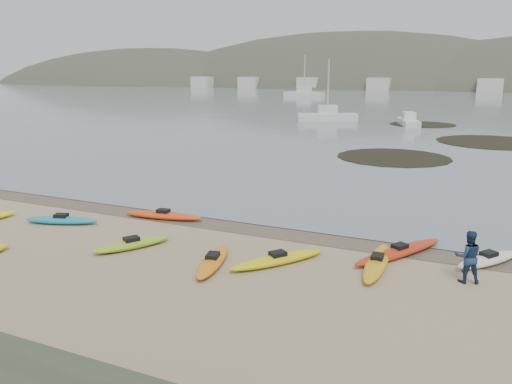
% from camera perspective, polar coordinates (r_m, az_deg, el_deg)
% --- Properties ---
extents(ground, '(600.00, 600.00, 0.00)m').
position_cam_1_polar(ground, '(21.97, 0.00, -3.80)').
color(ground, tan).
rests_on(ground, ground).
extents(wet_sand, '(60.00, 60.00, 0.00)m').
position_cam_1_polar(wet_sand, '(21.71, -0.32, -4.01)').
color(wet_sand, brown).
rests_on(wet_sand, ground).
extents(water, '(1200.00, 1200.00, 0.00)m').
position_cam_1_polar(water, '(319.30, 23.02, 11.59)').
color(water, slate).
rests_on(water, ground).
extents(kayaks, '(22.74, 10.42, 0.34)m').
position_cam_1_polar(kayaks, '(19.36, -5.71, -5.82)').
color(kayaks, teal).
rests_on(kayaks, ground).
extents(person_east, '(0.99, 0.86, 1.73)m').
position_cam_1_polar(person_east, '(17.38, 23.06, -6.81)').
color(person_east, navy).
rests_on(person_east, ground).
extents(kelp_mats, '(16.80, 33.77, 0.04)m').
position_cam_1_polar(kelp_mats, '(51.46, 20.78, 5.55)').
color(kelp_mats, black).
rests_on(kelp_mats, water).
extents(moored_boats, '(90.07, 81.51, 1.39)m').
position_cam_1_polar(moored_boats, '(104.13, 21.45, 9.58)').
color(moored_boats, silver).
rests_on(moored_boats, ground).
extents(far_town, '(199.00, 5.00, 4.00)m').
position_cam_1_polar(far_town, '(164.20, 23.63, 11.10)').
color(far_town, beige).
rests_on(far_town, ground).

